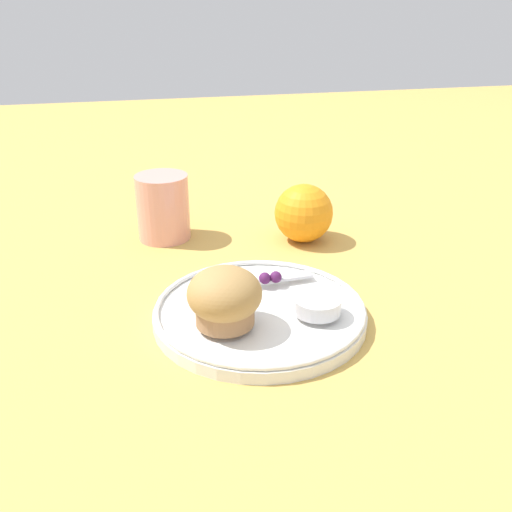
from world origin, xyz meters
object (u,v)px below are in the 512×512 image
orange_fruit (304,213)px  muffin (225,298)px  butter_knife (253,282)px  juice_glass (163,207)px

orange_fruit → muffin: bearing=-124.3°
muffin → butter_knife: bearing=58.5°
orange_fruit → juice_glass: (-0.20, 0.06, 0.01)m
juice_glass → muffin: bearing=-82.5°
muffin → orange_fruit: (0.16, 0.24, -0.01)m
muffin → orange_fruit: 0.29m
orange_fruit → juice_glass: bearing=163.9°
orange_fruit → juice_glass: juice_glass is taller
muffin → orange_fruit: size_ratio=0.91×
butter_knife → muffin: bearing=-125.9°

